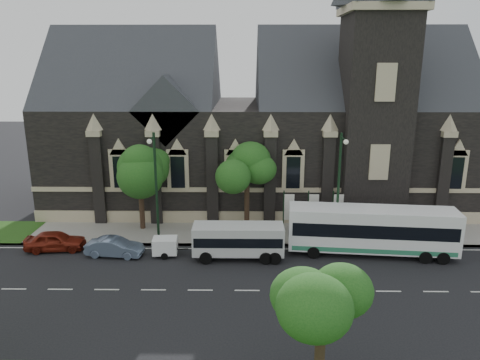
{
  "coord_description": "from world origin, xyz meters",
  "views": [
    {
      "loc": [
        2.86,
        -25.72,
        14.25
      ],
      "look_at": [
        2.47,
        6.0,
        5.69
      ],
      "focal_mm": 33.5,
      "sensor_mm": 36.0,
      "label": 1
    }
  ],
  "objects_px": {
    "banner_flag_left": "(287,210)",
    "car_far_red": "(55,241)",
    "tree_park_east": "(326,303)",
    "tree_walk_right": "(250,164)",
    "sedan": "(115,247)",
    "banner_flag_center": "(312,210)",
    "banner_flag_right": "(336,210)",
    "tour_coach": "(372,230)",
    "shuttle_bus": "(239,239)",
    "street_lamp_near": "(339,184)",
    "box_trailer": "(165,246)",
    "street_lamp_mid": "(156,183)",
    "tree_walk_left": "(142,165)"
  },
  "relations": [
    {
      "from": "street_lamp_near",
      "to": "tour_coach",
      "type": "bearing_deg",
      "value": -30.05
    },
    {
      "from": "banner_flag_right",
      "to": "tour_coach",
      "type": "bearing_deg",
      "value": -57.77
    },
    {
      "from": "street_lamp_near",
      "to": "banner_flag_left",
      "type": "bearing_deg",
      "value": 152.82
    },
    {
      "from": "banner_flag_right",
      "to": "car_far_red",
      "type": "bearing_deg",
      "value": -172.54
    },
    {
      "from": "tree_park_east",
      "to": "shuttle_bus",
      "type": "relative_size",
      "value": 0.94
    },
    {
      "from": "tree_park_east",
      "to": "car_far_red",
      "type": "distance_m",
      "value": 23.98
    },
    {
      "from": "banner_flag_center",
      "to": "shuttle_bus",
      "type": "bearing_deg",
      "value": -145.07
    },
    {
      "from": "box_trailer",
      "to": "car_far_red",
      "type": "bearing_deg",
      "value": 170.48
    },
    {
      "from": "street_lamp_near",
      "to": "shuttle_bus",
      "type": "height_order",
      "value": "street_lamp_near"
    },
    {
      "from": "banner_flag_left",
      "to": "box_trailer",
      "type": "relative_size",
      "value": 1.51
    },
    {
      "from": "tree_park_east",
      "to": "street_lamp_near",
      "type": "xyz_separation_m",
      "value": [
        3.82,
        16.42,
        0.49
      ]
    },
    {
      "from": "banner_flag_center",
      "to": "banner_flag_left",
      "type": "bearing_deg",
      "value": 180.0
    },
    {
      "from": "box_trailer",
      "to": "tour_coach",
      "type": "bearing_deg",
      "value": -1.6
    },
    {
      "from": "tree_walk_right",
      "to": "box_trailer",
      "type": "height_order",
      "value": "tree_walk_right"
    },
    {
      "from": "sedan",
      "to": "tree_walk_left",
      "type": "bearing_deg",
      "value": -5.75
    },
    {
      "from": "street_lamp_mid",
      "to": "sedan",
      "type": "bearing_deg",
      "value": -145.88
    },
    {
      "from": "sedan",
      "to": "street_lamp_mid",
      "type": "bearing_deg",
      "value": -50.36
    },
    {
      "from": "street_lamp_near",
      "to": "car_far_red",
      "type": "distance_m",
      "value": 22.21
    },
    {
      "from": "street_lamp_near",
      "to": "sedan",
      "type": "relative_size",
      "value": 2.13
    },
    {
      "from": "tree_walk_left",
      "to": "shuttle_bus",
      "type": "relative_size",
      "value": 1.15
    },
    {
      "from": "tree_walk_left",
      "to": "banner_flag_left",
      "type": "bearing_deg",
      "value": -8.02
    },
    {
      "from": "sedan",
      "to": "tree_park_east",
      "type": "bearing_deg",
      "value": -132.31
    },
    {
      "from": "tree_park_east",
      "to": "tree_walk_left",
      "type": "distance_m",
      "value": 23.36
    },
    {
      "from": "banner_flag_center",
      "to": "banner_flag_right",
      "type": "xyz_separation_m",
      "value": [
        2.0,
        0.0,
        0.0
      ]
    },
    {
      "from": "tree_walk_left",
      "to": "banner_flag_right",
      "type": "relative_size",
      "value": 1.91
    },
    {
      "from": "banner_flag_left",
      "to": "street_lamp_near",
      "type": "bearing_deg",
      "value": -27.18
    },
    {
      "from": "street_lamp_near",
      "to": "banner_flag_right",
      "type": "relative_size",
      "value": 2.25
    },
    {
      "from": "banner_flag_left",
      "to": "tour_coach",
      "type": "relative_size",
      "value": 0.32
    },
    {
      "from": "tree_park_east",
      "to": "street_lamp_near",
      "type": "bearing_deg",
      "value": 76.89
    },
    {
      "from": "tour_coach",
      "to": "banner_flag_left",
      "type": "bearing_deg",
      "value": 157.18
    },
    {
      "from": "banner_flag_right",
      "to": "tour_coach",
      "type": "relative_size",
      "value": 0.32
    },
    {
      "from": "tree_walk_left",
      "to": "street_lamp_near",
      "type": "height_order",
      "value": "street_lamp_near"
    },
    {
      "from": "street_lamp_mid",
      "to": "car_far_red",
      "type": "bearing_deg",
      "value": -172.8
    },
    {
      "from": "street_lamp_near",
      "to": "car_far_red",
      "type": "relative_size",
      "value": 2.01
    },
    {
      "from": "street_lamp_mid",
      "to": "banner_flag_right",
      "type": "height_order",
      "value": "street_lamp_mid"
    },
    {
      "from": "banner_flag_center",
      "to": "banner_flag_right",
      "type": "distance_m",
      "value": 2.0
    },
    {
      "from": "banner_flag_center",
      "to": "tree_park_east",
      "type": "bearing_deg",
      "value": -96.57
    },
    {
      "from": "tree_park_east",
      "to": "tree_walk_right",
      "type": "xyz_separation_m",
      "value": [
        -2.96,
        20.04,
        1.2
      ]
    },
    {
      "from": "tree_walk_left",
      "to": "tour_coach",
      "type": "relative_size",
      "value": 0.61
    },
    {
      "from": "shuttle_bus",
      "to": "sedan",
      "type": "relative_size",
      "value": 1.57
    },
    {
      "from": "street_lamp_mid",
      "to": "banner_flag_right",
      "type": "relative_size",
      "value": 2.25
    },
    {
      "from": "tree_park_east",
      "to": "banner_flag_right",
      "type": "xyz_separation_m",
      "value": [
        4.11,
        18.32,
        -2.24
      ]
    },
    {
      "from": "banner_flag_left",
      "to": "car_far_red",
      "type": "xyz_separation_m",
      "value": [
        -18.05,
        -2.89,
        -1.62
      ]
    },
    {
      "from": "street_lamp_near",
      "to": "sedan",
      "type": "xyz_separation_m",
      "value": [
        -16.91,
        -1.97,
        -4.41
      ]
    },
    {
      "from": "tree_walk_right",
      "to": "banner_flag_left",
      "type": "distance_m",
      "value": 4.92
    },
    {
      "from": "street_lamp_mid",
      "to": "banner_flag_left",
      "type": "bearing_deg",
      "value": 10.5
    },
    {
      "from": "street_lamp_mid",
      "to": "banner_flag_left",
      "type": "xyz_separation_m",
      "value": [
        10.29,
        1.91,
        -2.73
      ]
    },
    {
      "from": "banner_flag_left",
      "to": "shuttle_bus",
      "type": "xyz_separation_m",
      "value": [
        -3.91,
        -4.12,
        -0.89
      ]
    },
    {
      "from": "street_lamp_near",
      "to": "tour_coach",
      "type": "xyz_separation_m",
      "value": [
        2.34,
        -1.36,
        -3.16
      ]
    },
    {
      "from": "car_far_red",
      "to": "banner_flag_right",
      "type": "bearing_deg",
      "value": -88.34
    }
  ]
}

